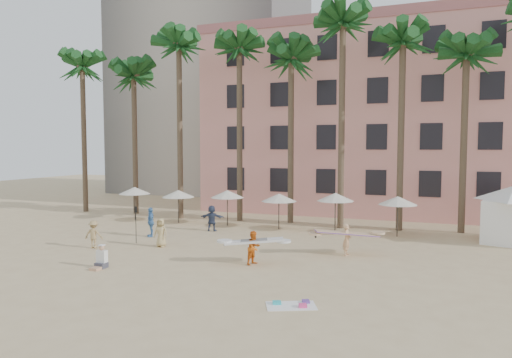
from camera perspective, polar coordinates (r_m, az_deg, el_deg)
The scene contains 11 objects.
ground at distance 20.72m, azimuth -4.99°, elevation -12.23°, with size 120.00×120.00×0.00m, color #D1B789.
pink_hotel at distance 44.07m, azimuth 18.35°, elevation 6.68°, with size 35.00×14.00×16.00m, color pink.
grey_tower at distance 64.85m, azimuth -5.26°, elevation 21.22°, with size 22.00×18.00×50.00m, color #A89E8E.
palm_row at distance 34.70m, azimuth 6.69°, elevation 15.92°, with size 44.40×5.40×16.30m.
umbrella_row at distance 32.77m, azimuth -0.46°, elevation -2.06°, with size 22.50×2.70×2.73m.
beach_towel at distance 17.33m, azimuth 4.56°, elevation -15.41°, with size 2.05×1.64×0.14m.
carrier_yellow at distance 25.04m, azimuth 11.29°, elevation -7.15°, with size 3.40×2.07×1.71m.
carrier_white at distance 22.73m, azimuth -0.26°, elevation -8.42°, with size 3.00×1.70×1.66m.
beachgoers at distance 29.64m, azimuth -11.32°, elevation -5.62°, with size 5.47×8.00×1.91m.
paddle at distance 28.46m, azimuth -14.79°, elevation -4.98°, with size 0.18×0.04×2.23m.
seated_man at distance 23.38m, azimuth -18.82°, elevation -9.58°, with size 0.49×0.86×1.11m.
Camera 1 is at (8.49, -17.99, 5.79)m, focal length 32.00 mm.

